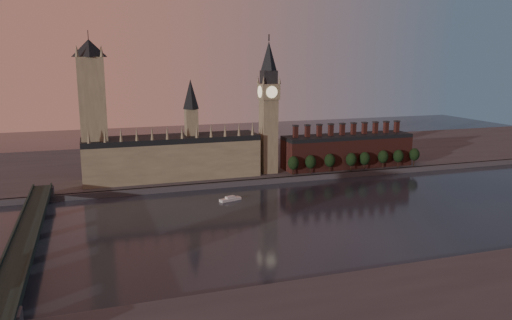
{
  "coord_description": "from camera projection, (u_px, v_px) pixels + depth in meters",
  "views": [
    {
      "loc": [
        -122.04,
        -254.66,
        92.1
      ],
      "look_at": [
        -18.67,
        55.0,
        26.34
      ],
      "focal_mm": 35.0,
      "sensor_mm": 36.0,
      "label": 1
    }
  ],
  "objects": [
    {
      "name": "embankment_tree_1",
      "position": [
        311.0,
        162.0,
        390.99
      ],
      "size": [
        8.6,
        8.6,
        14.88
      ],
      "color": "black",
      "rests_on": "north_bank"
    },
    {
      "name": "palace_of_westminster",
      "position": [
        173.0,
        155.0,
        375.46
      ],
      "size": [
        130.0,
        30.3,
        74.0
      ],
      "color": "gray",
      "rests_on": "north_bank"
    },
    {
      "name": "river_boat",
      "position": [
        230.0,
        199.0,
        331.76
      ],
      "size": [
        15.66,
        8.66,
        3.01
      ],
      "rotation": [
        0.0,
        0.0,
        0.31
      ],
      "color": "silver",
      "rests_on": "ground"
    },
    {
      "name": "north_bank",
      "position": [
        233.0,
        160.0,
        458.03
      ],
      "size": [
        900.0,
        182.0,
        4.0
      ],
      "color": "#46454A",
      "rests_on": "ground"
    },
    {
      "name": "westminster_bridge",
      "position": [
        26.0,
        238.0,
        240.78
      ],
      "size": [
        14.0,
        200.0,
        11.55
      ],
      "color": "#1C2C27",
      "rests_on": "ground"
    },
    {
      "name": "embankment_tree_0",
      "position": [
        293.0,
        163.0,
        386.6
      ],
      "size": [
        8.6,
        8.6,
        14.88
      ],
      "color": "black",
      "rests_on": "north_bank"
    },
    {
      "name": "embankment_tree_6",
      "position": [
        398.0,
        156.0,
        414.23
      ],
      "size": [
        8.6,
        8.6,
        14.88
      ],
      "color": "black",
      "rests_on": "north_bank"
    },
    {
      "name": "big_ben",
      "position": [
        269.0,
        106.0,
        387.04
      ],
      "size": [
        15.0,
        15.0,
        107.0
      ],
      "color": "gray",
      "rests_on": "north_bank"
    },
    {
      "name": "embankment_tree_4",
      "position": [
        365.0,
        158.0,
        404.37
      ],
      "size": [
        8.6,
        8.6,
        14.88
      ],
      "color": "black",
      "rests_on": "north_bank"
    },
    {
      "name": "embankment_tree_2",
      "position": [
        330.0,
        160.0,
        396.66
      ],
      "size": [
        8.6,
        8.6,
        14.88
      ],
      "color": "black",
      "rests_on": "north_bank"
    },
    {
      "name": "embankment_tree_3",
      "position": [
        351.0,
        159.0,
        400.41
      ],
      "size": [
        8.6,
        8.6,
        14.88
      ],
      "color": "black",
      "rests_on": "north_bank"
    },
    {
      "name": "ground",
      "position": [
        316.0,
        219.0,
        292.87
      ],
      "size": [
        900.0,
        900.0,
        0.0
      ],
      "primitive_type": "plane",
      "color": "black",
      "rests_on": "ground"
    },
    {
      "name": "embankment_tree_5",
      "position": [
        383.0,
        157.0,
        411.78
      ],
      "size": [
        8.6,
        8.6,
        14.88
      ],
      "color": "black",
      "rests_on": "north_bank"
    },
    {
      "name": "chimney_block",
      "position": [
        347.0,
        150.0,
        416.47
      ],
      "size": [
        110.0,
        25.0,
        37.0
      ],
      "color": "#542620",
      "rests_on": "north_bank"
    },
    {
      "name": "victoria_tower",
      "position": [
        93.0,
        108.0,
        350.89
      ],
      "size": [
        24.0,
        24.0,
        108.0
      ],
      "color": "gray",
      "rests_on": "north_bank"
    },
    {
      "name": "embankment_tree_7",
      "position": [
        414.0,
        155.0,
        421.21
      ],
      "size": [
        8.6,
        8.6,
        14.88
      ],
      "color": "black",
      "rests_on": "north_bank"
    }
  ]
}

